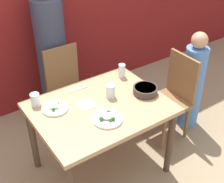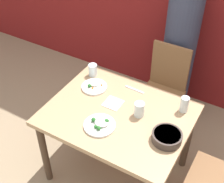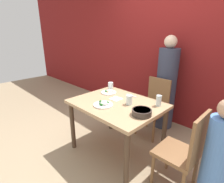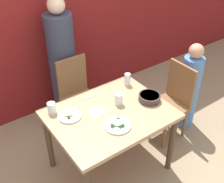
{
  "view_description": "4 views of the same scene",
  "coord_description": "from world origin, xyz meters",
  "px_view_note": "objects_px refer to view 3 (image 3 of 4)",
  "views": [
    {
      "loc": [
        -1.11,
        -1.8,
        2.3
      ],
      "look_at": [
        0.15,
        0.04,
        0.82
      ],
      "focal_mm": 50.0,
      "sensor_mm": 36.0,
      "label": 1
    },
    {
      "loc": [
        0.84,
        -1.54,
        2.45
      ],
      "look_at": [
        -0.07,
        0.02,
        0.93
      ],
      "focal_mm": 50.0,
      "sensor_mm": 36.0,
      "label": 2
    },
    {
      "loc": [
        1.42,
        -1.51,
        1.62
      ],
      "look_at": [
        -0.14,
        0.05,
        0.85
      ],
      "focal_mm": 28.0,
      "sensor_mm": 36.0,
      "label": 3
    },
    {
      "loc": [
        -1.17,
        -1.67,
        2.42
      ],
      "look_at": [
        0.07,
        0.06,
        0.93
      ],
      "focal_mm": 45.0,
      "sensor_mm": 36.0,
      "label": 4
    }
  ],
  "objects_px": {
    "chair_child_spot": "(184,150)",
    "bowl_curry": "(142,112)",
    "person_adult": "(166,87)",
    "chair_adult_spot": "(154,106)",
    "plate_rice_adult": "(104,104)",
    "person_child": "(216,162)",
    "glass_water_tall": "(129,100)"
  },
  "relations": [
    {
      "from": "chair_adult_spot",
      "to": "plate_rice_adult",
      "type": "xyz_separation_m",
      "value": [
        -0.13,
        -0.97,
        0.28
      ]
    },
    {
      "from": "bowl_curry",
      "to": "person_child",
      "type": "bearing_deg",
      "value": 7.66
    },
    {
      "from": "plate_rice_adult",
      "to": "glass_water_tall",
      "type": "relative_size",
      "value": 2.01
    },
    {
      "from": "chair_child_spot",
      "to": "bowl_curry",
      "type": "relative_size",
      "value": 4.2
    },
    {
      "from": "bowl_curry",
      "to": "plate_rice_adult",
      "type": "relative_size",
      "value": 0.9
    },
    {
      "from": "chair_adult_spot",
      "to": "plate_rice_adult",
      "type": "distance_m",
      "value": 1.02
    },
    {
      "from": "bowl_curry",
      "to": "plate_rice_adult",
      "type": "xyz_separation_m",
      "value": [
        -0.48,
        -0.12,
        -0.02
      ]
    },
    {
      "from": "chair_child_spot",
      "to": "glass_water_tall",
      "type": "bearing_deg",
      "value": -92.18
    },
    {
      "from": "chair_child_spot",
      "to": "person_adult",
      "type": "distance_m",
      "value": 1.37
    },
    {
      "from": "chair_child_spot",
      "to": "glass_water_tall",
      "type": "xyz_separation_m",
      "value": [
        -0.75,
        0.03,
        0.32
      ]
    },
    {
      "from": "glass_water_tall",
      "to": "person_child",
      "type": "bearing_deg",
      "value": -1.59
    },
    {
      "from": "chair_child_spot",
      "to": "plate_rice_adult",
      "type": "xyz_separation_m",
      "value": [
        -0.95,
        -0.22,
        0.28
      ]
    },
    {
      "from": "chair_adult_spot",
      "to": "chair_child_spot",
      "type": "height_order",
      "value": "same"
    },
    {
      "from": "bowl_curry",
      "to": "glass_water_tall",
      "type": "distance_m",
      "value": 0.31
    },
    {
      "from": "person_adult",
      "to": "person_child",
      "type": "distance_m",
      "value": 1.55
    },
    {
      "from": "plate_rice_adult",
      "to": "chair_child_spot",
      "type": "bearing_deg",
      "value": 13.1
    },
    {
      "from": "person_adult",
      "to": "chair_adult_spot",
      "type": "bearing_deg",
      "value": -90.0
    },
    {
      "from": "glass_water_tall",
      "to": "chair_child_spot",
      "type": "bearing_deg",
      "value": -2.18
    },
    {
      "from": "chair_adult_spot",
      "to": "chair_child_spot",
      "type": "bearing_deg",
      "value": -42.38
    },
    {
      "from": "person_child",
      "to": "bowl_curry",
      "type": "bearing_deg",
      "value": -172.34
    },
    {
      "from": "person_child",
      "to": "glass_water_tall",
      "type": "distance_m",
      "value": 1.07
    },
    {
      "from": "plate_rice_adult",
      "to": "bowl_curry",
      "type": "bearing_deg",
      "value": 13.99
    },
    {
      "from": "person_adult",
      "to": "person_child",
      "type": "height_order",
      "value": "person_adult"
    },
    {
      "from": "chair_adult_spot",
      "to": "bowl_curry",
      "type": "xyz_separation_m",
      "value": [
        0.35,
        -0.85,
        0.3
      ]
    },
    {
      "from": "chair_adult_spot",
      "to": "glass_water_tall",
      "type": "distance_m",
      "value": 0.79
    },
    {
      "from": "bowl_curry",
      "to": "chair_child_spot",
      "type": "bearing_deg",
      "value": 12.18
    },
    {
      "from": "chair_adult_spot",
      "to": "chair_child_spot",
      "type": "xyz_separation_m",
      "value": [
        0.82,
        -0.75,
        0.0
      ]
    },
    {
      "from": "chair_adult_spot",
      "to": "glass_water_tall",
      "type": "xyz_separation_m",
      "value": [
        0.07,
        -0.72,
        0.32
      ]
    },
    {
      "from": "bowl_curry",
      "to": "glass_water_tall",
      "type": "bearing_deg",
      "value": 155.46
    },
    {
      "from": "chair_child_spot",
      "to": "person_child",
      "type": "bearing_deg",
      "value": 90.0
    },
    {
      "from": "chair_adult_spot",
      "to": "person_adult",
      "type": "xyz_separation_m",
      "value": [
        0.0,
        0.33,
        0.24
      ]
    },
    {
      "from": "person_adult",
      "to": "glass_water_tall",
      "type": "height_order",
      "value": "person_adult"
    }
  ]
}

